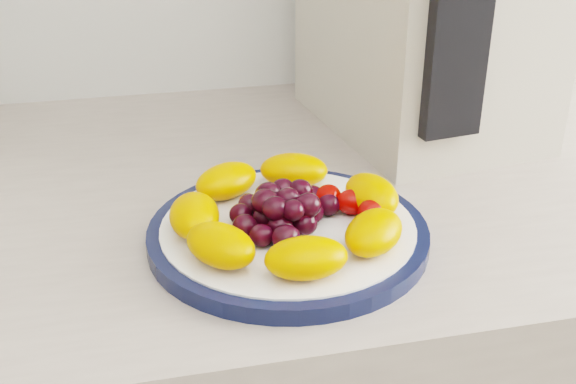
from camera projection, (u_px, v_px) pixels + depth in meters
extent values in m
cylinder|color=#0E1535|center=(288.00, 234.00, 0.65)|extent=(0.25, 0.25, 0.01)
cylinder|color=white|center=(288.00, 233.00, 0.65)|extent=(0.23, 0.23, 0.02)
cube|color=black|center=(461.00, 0.00, 0.68)|extent=(0.07, 0.03, 0.27)
ellipsoid|color=orange|center=(372.00, 194.00, 0.66)|extent=(0.05, 0.07, 0.03)
ellipsoid|color=orange|center=(294.00, 170.00, 0.71)|extent=(0.08, 0.06, 0.03)
ellipsoid|color=orange|center=(226.00, 181.00, 0.69)|extent=(0.08, 0.07, 0.03)
ellipsoid|color=orange|center=(194.00, 215.00, 0.63)|extent=(0.05, 0.07, 0.03)
ellipsoid|color=orange|center=(221.00, 245.00, 0.58)|extent=(0.07, 0.08, 0.03)
ellipsoid|color=orange|center=(306.00, 258.00, 0.56)|extent=(0.07, 0.05, 0.03)
ellipsoid|color=orange|center=(374.00, 232.00, 0.60)|extent=(0.08, 0.08, 0.03)
ellipsoid|color=black|center=(288.00, 216.00, 0.64)|extent=(0.02, 0.02, 0.02)
ellipsoid|color=black|center=(312.00, 212.00, 0.64)|extent=(0.02, 0.02, 0.02)
ellipsoid|color=black|center=(295.00, 205.00, 0.66)|extent=(0.02, 0.02, 0.02)
ellipsoid|color=black|center=(272.00, 206.00, 0.65)|extent=(0.02, 0.02, 0.02)
ellipsoid|color=black|center=(264.00, 218.00, 0.64)|extent=(0.02, 0.02, 0.02)
ellipsoid|color=black|center=(281.00, 226.00, 0.62)|extent=(0.02, 0.02, 0.02)
ellipsoid|color=black|center=(305.00, 224.00, 0.63)|extent=(0.02, 0.02, 0.02)
ellipsoid|color=black|center=(329.00, 205.00, 0.66)|extent=(0.02, 0.02, 0.02)
ellipsoid|color=black|center=(312.00, 196.00, 0.67)|extent=(0.02, 0.02, 0.02)
ellipsoid|color=black|center=(290.00, 194.00, 0.68)|extent=(0.02, 0.02, 0.02)
ellipsoid|color=black|center=(267.00, 195.00, 0.67)|extent=(0.02, 0.02, 0.02)
ellipsoid|color=black|center=(249.00, 204.00, 0.66)|extent=(0.02, 0.02, 0.02)
ellipsoid|color=black|center=(241.00, 214.00, 0.64)|extent=(0.02, 0.02, 0.02)
ellipsoid|color=black|center=(245.00, 226.00, 0.62)|extent=(0.02, 0.02, 0.02)
ellipsoid|color=black|center=(261.00, 235.00, 0.61)|extent=(0.02, 0.02, 0.02)
ellipsoid|color=black|center=(286.00, 238.00, 0.60)|extent=(0.02, 0.02, 0.02)
ellipsoid|color=black|center=(288.00, 199.00, 0.63)|extent=(0.02, 0.02, 0.02)
ellipsoid|color=black|center=(300.00, 191.00, 0.65)|extent=(0.02, 0.02, 0.02)
ellipsoid|color=black|center=(283.00, 189.00, 0.65)|extent=(0.02, 0.02, 0.02)
ellipsoid|color=black|center=(269.00, 194.00, 0.64)|extent=(0.02, 0.02, 0.02)
ellipsoid|color=black|center=(265.00, 201.00, 0.63)|extent=(0.02, 0.02, 0.02)
ellipsoid|color=black|center=(275.00, 209.00, 0.62)|extent=(0.02, 0.02, 0.02)
ellipsoid|color=black|center=(293.00, 210.00, 0.61)|extent=(0.02, 0.02, 0.02)
ellipsoid|color=black|center=(308.00, 205.00, 0.62)|extent=(0.02, 0.02, 0.02)
ellipsoid|color=#C50400|center=(352.00, 202.00, 0.66)|extent=(0.03, 0.03, 0.02)
ellipsoid|color=#C50400|center=(376.00, 196.00, 0.67)|extent=(0.04, 0.04, 0.02)
ellipsoid|color=#C50400|center=(372.00, 211.00, 0.64)|extent=(0.04, 0.04, 0.02)
ellipsoid|color=#C50400|center=(328.00, 197.00, 0.67)|extent=(0.04, 0.04, 0.02)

